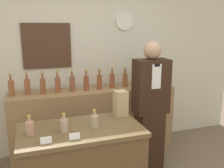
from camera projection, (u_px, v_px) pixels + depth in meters
The scene contains 20 objects.
back_wall at pixel (84, 60), 3.66m from camera, with size 5.20×0.09×2.70m.
back_shelf at pixel (95, 122), 3.62m from camera, with size 2.32×0.46×0.97m.
shopkeeper at pixel (150, 108), 3.15m from camera, with size 0.42×0.26×1.67m.
potted_plant at pixel (152, 73), 3.70m from camera, with size 0.27×0.27×0.35m.
paper_bag at pixel (121, 103), 2.59m from camera, with size 0.13×0.13×0.27m.
price_card_left at pixel (46, 140), 2.00m from camera, with size 0.09×0.02×0.06m.
price_card_right at pixel (75, 136), 2.07m from camera, with size 0.09×0.02×0.06m.
counter_bottle_0 at pixel (30, 128), 2.15m from camera, with size 0.07×0.07×0.18m.
counter_bottle_1 at pixel (64, 125), 2.20m from camera, with size 0.07×0.07×0.18m.
counter_bottle_2 at pixel (95, 121), 2.29m from camera, with size 0.07×0.07×0.18m.
shelf_bottle_0 at pixel (11, 87), 3.16m from camera, with size 0.07×0.07×0.30m.
shelf_bottle_1 at pixel (27, 86), 3.21m from camera, with size 0.07×0.07×0.30m.
shelf_bottle_2 at pixel (43, 86), 3.25m from camera, with size 0.07×0.07×0.30m.
shelf_bottle_3 at pixel (58, 84), 3.32m from camera, with size 0.07×0.07×0.30m.
shelf_bottle_4 at pixel (72, 83), 3.38m from camera, with size 0.07×0.07×0.30m.
shelf_bottle_5 at pixel (86, 83), 3.43m from camera, with size 0.07×0.07×0.30m.
shelf_bottle_6 at pixel (99, 81), 3.51m from camera, with size 0.07×0.07×0.30m.
shelf_bottle_7 at pixel (112, 80), 3.58m from camera, with size 0.07×0.07×0.30m.
shelf_bottle_8 at pixel (125, 79), 3.62m from camera, with size 0.07×0.07×0.30m.
shelf_bottle_9 at pixel (137, 79), 3.68m from camera, with size 0.07×0.07×0.30m.
Camera 1 is at (-0.77, -1.59, 1.85)m, focal length 40.00 mm.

